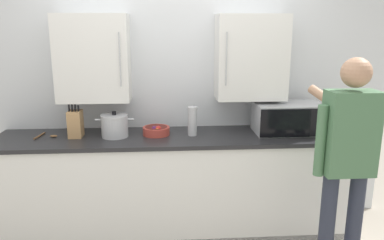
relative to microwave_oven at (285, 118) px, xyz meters
name	(u,v)px	position (x,y,z in m)	size (l,w,h in m)	color
back_wall_tiled	(173,70)	(-0.99, 0.28, 0.41)	(4.14, 0.44, 2.88)	silver
counter_unit	(175,185)	(-0.99, -0.04, -0.60)	(3.11, 0.64, 0.93)	white
microwave_oven	(285,118)	(0.00, 0.00, 0.00)	(0.60, 0.39, 0.26)	#B7BABF
knife_block	(76,124)	(-1.84, -0.01, -0.01)	(0.11, 0.15, 0.31)	tan
fruit_bowl	(156,130)	(-1.15, 0.00, -0.09)	(0.24, 0.24, 0.09)	#AD3D33
thermos_flask	(192,121)	(-0.84, -0.04, 0.00)	(0.08, 0.08, 0.25)	#B7BABF
stock_pot	(115,126)	(-1.51, -0.03, -0.03)	(0.33, 0.23, 0.22)	#B7BABF
wooden_spoon	(47,136)	(-2.09, 0.00, -0.12)	(0.18, 0.20, 0.02)	brown
person_figure	(346,154)	(0.18, -0.82, -0.07)	(0.44, 0.61, 1.66)	#282D3D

